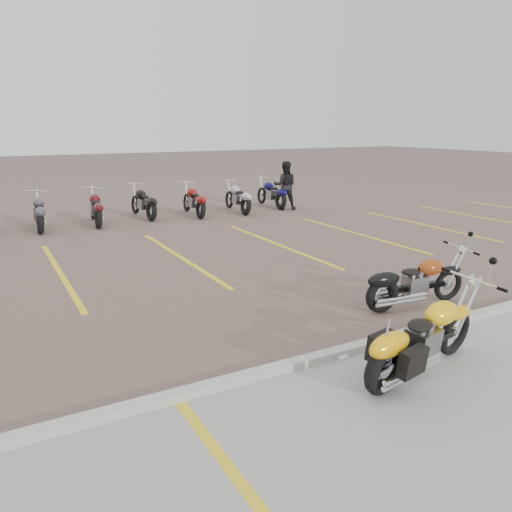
{
  "coord_description": "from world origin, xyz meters",
  "views": [
    {
      "loc": [
        -3.97,
        -6.86,
        3.04
      ],
      "look_at": [
        0.24,
        0.74,
        0.75
      ],
      "focal_mm": 35.0,
      "sensor_mm": 36.0,
      "label": 1
    }
  ],
  "objects": [
    {
      "name": "person_b",
      "position": [
        5.88,
        8.71,
        0.88
      ],
      "size": [
        1.08,
        1.0,
        1.76
      ],
      "primitive_type": "imported",
      "rotation": [
        0.0,
        0.0,
        2.62
      ],
      "color": "black",
      "rests_on": "ground"
    },
    {
      "name": "parking_stripes",
      "position": [
        0.0,
        4.0,
        0.0
      ],
      "size": [
        38.0,
        5.5,
        0.01
      ],
      "primitive_type": null,
      "color": "yellow",
      "rests_on": "ground"
    },
    {
      "name": "yellow_cruiser",
      "position": [
        0.54,
        -2.85,
        0.45
      ],
      "size": [
        2.2,
        0.57,
        0.91
      ],
      "rotation": [
        0.11,
        0.0,
        0.2
      ],
      "color": "black",
      "rests_on": "ground"
    },
    {
      "name": "flame_cruiser",
      "position": [
        2.29,
        -1.09,
        0.41
      ],
      "size": [
        2.01,
        0.39,
        0.83
      ],
      "rotation": [
        0.06,
        0.0,
        -0.11
      ],
      "color": "black",
      "rests_on": "ground"
    },
    {
      "name": "curb",
      "position": [
        0.0,
        -2.0,
        0.06
      ],
      "size": [
        60.0,
        0.18,
        0.12
      ],
      "primitive_type": "cube",
      "color": "#ADAAA3",
      "rests_on": "ground"
    },
    {
      "name": "bg_bike_row",
      "position": [
        -1.73,
        9.29,
        0.55
      ],
      "size": [
        15.53,
        2.01,
        1.1
      ],
      "color": "black",
      "rests_on": "ground"
    },
    {
      "name": "concrete_apron",
      "position": [
        0.0,
        -4.5,
        0.01
      ],
      "size": [
        60.0,
        5.0,
        0.01
      ],
      "primitive_type": "cube",
      "color": "#9E9B93",
      "rests_on": "ground"
    },
    {
      "name": "ground",
      "position": [
        0.0,
        0.0,
        0.0
      ],
      "size": [
        100.0,
        100.0,
        0.0
      ],
      "primitive_type": "plane",
      "color": "brown",
      "rests_on": "ground"
    }
  ]
}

